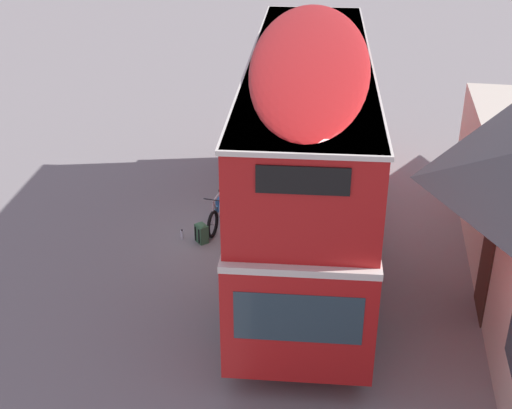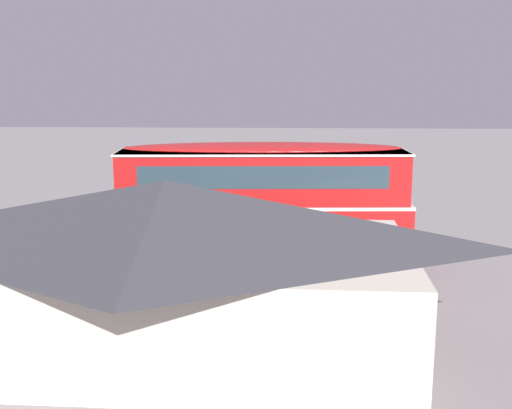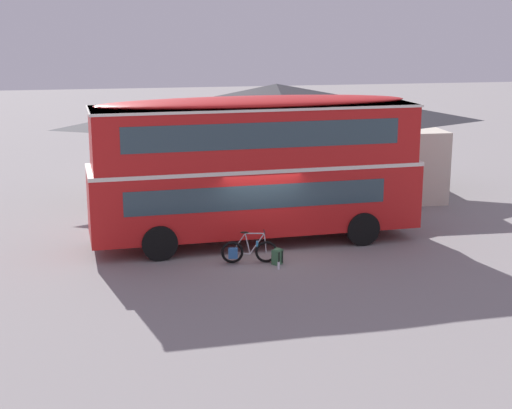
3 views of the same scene
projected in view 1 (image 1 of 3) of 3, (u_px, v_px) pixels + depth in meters
ground_plane at (260, 242)px, 16.56m from camera, size 120.00×120.00×0.00m
double_decker_bus at (308, 141)px, 15.21m from camera, size 10.78×3.06×4.79m
touring_bicycle at (220, 212)px, 17.11m from camera, size 1.70×0.46×0.99m
backpack_on_ground at (202, 232)px, 16.43m from camera, size 0.37×0.37×0.50m
water_bottle_clear_plastic at (182, 235)px, 16.62m from camera, size 0.07×0.07×0.25m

